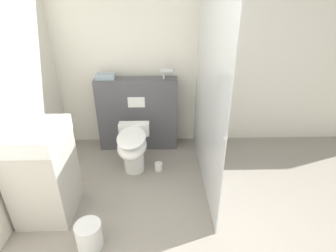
% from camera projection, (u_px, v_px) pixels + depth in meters
% --- Properties ---
extents(wall_back, '(8.00, 0.06, 2.50)m').
position_uv_depth(wall_back, '(155.00, 56.00, 3.46)').
color(wall_back, silver).
rests_on(wall_back, ground_plane).
extents(partition_panel, '(1.07, 0.24, 1.00)m').
position_uv_depth(partition_panel, '(138.00, 114.00, 3.60)').
color(partition_panel, '#4C4C51').
rests_on(partition_panel, ground_plane).
extents(shower_glass, '(0.04, 1.78, 2.07)m').
position_uv_depth(shower_glass, '(208.00, 95.00, 2.75)').
color(shower_glass, silver).
rests_on(shower_glass, ground_plane).
extents(toilet, '(0.38, 0.64, 0.55)m').
position_uv_depth(toilet, '(133.00, 147.00, 3.12)').
color(toilet, white).
rests_on(toilet, ground_plane).
extents(sink_vanity, '(0.50, 0.57, 1.09)m').
position_uv_depth(sink_vanity, '(43.00, 172.00, 2.47)').
color(sink_vanity, beige).
rests_on(sink_vanity, ground_plane).
extents(hair_drier, '(0.19, 0.06, 0.13)m').
position_uv_depth(hair_drier, '(167.00, 72.00, 3.32)').
color(hair_drier, '#B7B7BC').
rests_on(hair_drier, partition_panel).
extents(folded_towel, '(0.24, 0.16, 0.06)m').
position_uv_depth(folded_towel, '(106.00, 76.00, 3.35)').
color(folded_towel, '#8C9EAD').
rests_on(folded_towel, partition_panel).
extents(spare_toilet_roll, '(0.10, 0.10, 0.10)m').
position_uv_depth(spare_toilet_roll, '(159.00, 167.00, 3.28)').
color(spare_toilet_roll, white).
rests_on(spare_toilet_roll, ground_plane).
extents(waste_bin, '(0.23, 0.23, 0.25)m').
position_uv_depth(waste_bin, '(89.00, 235.00, 2.25)').
color(waste_bin, silver).
rests_on(waste_bin, ground_plane).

